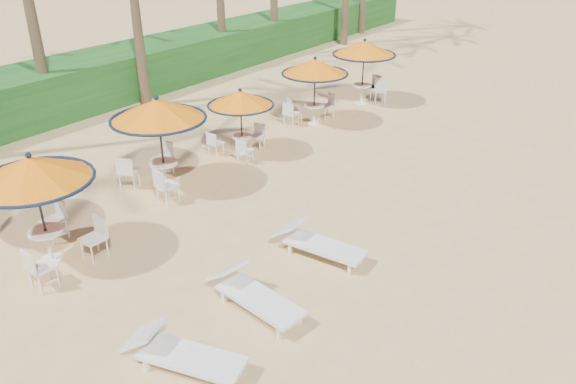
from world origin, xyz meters
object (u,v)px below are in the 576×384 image
at_px(station_1, 157,121).
at_px(station_4, 366,56).
at_px(station_0, 37,183).
at_px(lounger_far, 316,242).
at_px(lounger_near, 180,352).
at_px(lounger_mid, 252,293).
at_px(station_2, 240,107).
at_px(station_3, 313,75).

distance_m(station_1, station_4, 10.10).
distance_m(station_0, lounger_far, 6.05).
height_order(station_0, lounger_near, station_0).
bearing_deg(station_4, station_0, -89.60).
relative_size(station_1, lounger_near, 1.21).
xyz_separation_m(station_1, lounger_mid, (5.39, -2.61, -1.60)).
distance_m(station_2, station_4, 6.99).
bearing_deg(station_3, lounger_mid, -62.04).
bearing_deg(lounger_mid, station_0, -156.57).
distance_m(station_2, lounger_mid, 7.82).
xyz_separation_m(station_0, lounger_mid, (4.64, 1.33, -1.53)).
relative_size(station_2, lounger_far, 0.99).
height_order(lounger_near, lounger_far, lounger_far).
distance_m(station_0, station_2, 7.08).
bearing_deg(station_1, lounger_near, -40.01).
relative_size(station_1, station_3, 1.09).
height_order(station_3, station_4, station_4).
relative_size(station_0, station_4, 1.01).
distance_m(station_0, station_3, 10.76).
xyz_separation_m(station_0, station_3, (-0.36, 10.75, -0.10)).
distance_m(station_3, lounger_far, 8.80).
xyz_separation_m(station_0, station_1, (-0.75, 3.94, 0.06)).
xyz_separation_m(station_4, lounger_mid, (4.74, -12.69, -1.52)).
relative_size(station_4, lounger_mid, 1.15).
bearing_deg(station_2, lounger_far, -33.73).
height_order(lounger_mid, lounger_far, lounger_mid).
height_order(station_1, station_2, station_1).
bearing_deg(station_4, station_2, -93.68).
bearing_deg(station_0, station_2, 94.43).
distance_m(station_3, lounger_mid, 10.76).
relative_size(station_3, lounger_far, 1.13).
height_order(station_4, lounger_near, station_4).
bearing_deg(station_3, station_2, -92.86).
bearing_deg(lounger_near, lounger_far, 75.44).
bearing_deg(lounger_far, lounger_mid, -92.92).
height_order(station_3, lounger_near, station_3).
xyz_separation_m(station_2, lounger_far, (5.14, -3.43, -1.22)).
distance_m(station_3, lounger_near, 12.54).
xyz_separation_m(station_3, lounger_near, (5.06, -11.39, -1.44)).
distance_m(station_4, lounger_near, 15.50).
xyz_separation_m(station_2, station_4, (0.45, 6.96, 0.30)).
relative_size(station_3, lounger_mid, 1.09).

